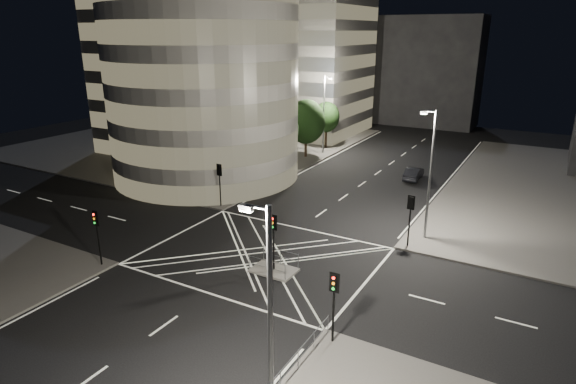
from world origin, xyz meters
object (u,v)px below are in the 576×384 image
Objects in this scene: sedan at (414,173)px; street_lamp_left_far at (324,112)px; traffic_signal_fl at (220,177)px; traffic_signal_nr at (334,294)px; central_island at (274,270)px; traffic_signal_fr at (410,211)px; street_lamp_right_far at (430,171)px; street_lamp_right_near at (269,325)px; traffic_signal_island at (274,232)px; traffic_signal_nl at (97,228)px; street_lamp_left_near at (245,138)px.

street_lamp_left_far is at bearing -25.45° from sedan.
traffic_signal_fl is at bearing 50.19° from sedan.
traffic_signal_nr is 0.95× the size of sedan.
central_island is 11.10m from traffic_signal_fr.
street_lamp_right_near is (0.00, -23.00, 0.00)m from street_lamp_right_far.
traffic_signal_fl is 13.62m from traffic_signal_island.
traffic_signal_island is at bearing -125.30° from street_lamp_right_far.
street_lamp_right_far reaches higher than traffic_signal_nl.
central_island is at bearing 26.14° from traffic_signal_nl.
central_island is at bearing -125.30° from street_lamp_right_far.
traffic_signal_fr is 10.73m from traffic_signal_island.
street_lamp_left_near is at bearing 134.13° from traffic_signal_nr.
street_lamp_right_far is 23.00m from street_lamp_right_near.
street_lamp_right_far is at bearing 73.89° from traffic_signal_fr.
street_lamp_left_near is 19.10m from sedan.
street_lamp_right_far is (7.44, 10.50, 2.63)m from traffic_signal_island.
street_lamp_right_near is 39.02m from sedan.
traffic_signal_nl is 24.27m from street_lamp_right_far.
traffic_signal_island is 26.07m from sedan.
traffic_signal_nl is 36.90m from street_lamp_left_far.
traffic_signal_nl is 33.88m from sedan.
traffic_signal_fr is 0.40× the size of street_lamp_left_far.
sedan is at bearing 104.43° from traffic_signal_fr.
street_lamp_left_near reaches higher than traffic_signal_nl.
traffic_signal_island is 0.40× the size of street_lamp_right_near.
central_island is at bearing -49.73° from street_lamp_left_near.
street_lamp_right_near is at bearing -90.00° from street_lamp_right_far.
street_lamp_left_near is at bearing 125.97° from street_lamp_right_near.
traffic_signal_nr is 0.40× the size of street_lamp_right_far.
street_lamp_right_far is at bearing 6.88° from traffic_signal_fl.
street_lamp_right_near is 2.37× the size of sedan.
sedan is at bearing 98.25° from traffic_signal_nr.
street_lamp_right_far reaches higher than central_island.
traffic_signal_fr is 0.40× the size of street_lamp_left_near.
traffic_signal_nr is (6.80, -5.30, 2.84)m from central_island.
street_lamp_right_near is (18.87, -44.00, 0.00)m from street_lamp_left_far.
street_lamp_right_far reaches higher than traffic_signal_nr.
central_island is 0.30× the size of street_lamp_left_far.
central_island is 0.30× the size of street_lamp_left_near.
traffic_signal_fl is 17.60m from traffic_signal_fr.
traffic_signal_nr is at bearing -63.64° from street_lamp_left_far.
traffic_signal_fr is 1.00× the size of traffic_signal_island.
street_lamp_left_near is (-18.24, 5.20, 2.63)m from traffic_signal_fr.
central_island is at bearing -129.33° from traffic_signal_fr.
street_lamp_left_near is at bearing 130.27° from traffic_signal_island.
street_lamp_right_near is at bearing -88.25° from traffic_signal_fr.
street_lamp_right_near is (7.44, -12.50, 5.47)m from central_island.
street_lamp_left_far and street_lamp_right_far have the same top height.
street_lamp_right_far is (18.87, -21.00, 0.00)m from street_lamp_left_far.
traffic_signal_fl is 1.00× the size of traffic_signal_nl.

